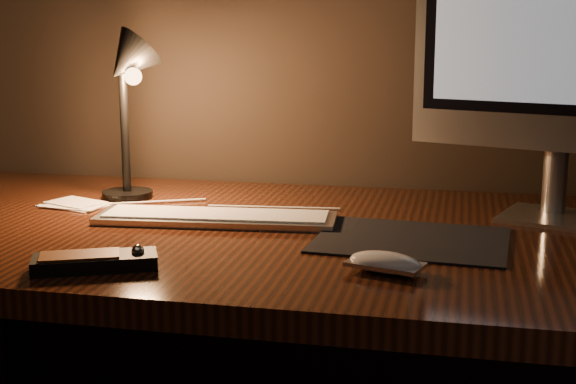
% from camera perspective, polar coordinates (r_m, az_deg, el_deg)
% --- Properties ---
extents(desk, '(1.60, 0.75, 0.75)m').
position_cam_1_polar(desk, '(1.41, 0.47, -7.02)').
color(desk, '#3F1C0E').
rests_on(desk, ground).
extents(monitor, '(0.50, 0.20, 0.54)m').
position_cam_1_polar(monitor, '(1.40, 19.26, 10.89)').
color(monitor, silver).
rests_on(monitor, desk).
extents(keyboard, '(0.41, 0.15, 0.01)m').
position_cam_1_polar(keyboard, '(1.35, -5.13, -1.80)').
color(keyboard, silver).
rests_on(keyboard, desk).
extents(mousepad, '(0.30, 0.25, 0.00)m').
position_cam_1_polar(mousepad, '(1.24, 8.78, -3.38)').
color(mousepad, black).
rests_on(mousepad, desk).
extents(mouse, '(0.11, 0.08, 0.02)m').
position_cam_1_polar(mouse, '(1.08, 6.93, -5.20)').
color(mouse, white).
rests_on(mouse, desk).
extents(media_remote, '(0.18, 0.12, 0.03)m').
position_cam_1_polar(media_remote, '(1.12, -13.56, -4.80)').
color(media_remote, black).
rests_on(media_remote, desk).
extents(papers, '(0.14, 0.11, 0.01)m').
position_cam_1_polar(papers, '(1.52, -14.92, -0.84)').
color(papers, white).
rests_on(papers, desk).
extents(desk_lamp, '(0.17, 0.17, 0.32)m').
position_cam_1_polar(desk_lamp, '(1.50, -11.35, 7.46)').
color(desk_lamp, black).
rests_on(desk_lamp, desk).
extents(cable, '(0.48, 0.13, 0.00)m').
position_cam_1_polar(cable, '(1.46, -6.10, -1.03)').
color(cable, white).
rests_on(cable, desk).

